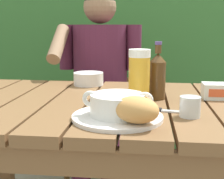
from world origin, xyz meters
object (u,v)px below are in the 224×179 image
(soup_bowl, at_px, (117,104))
(butter_tub, at_px, (217,91))
(person_eating, at_px, (99,78))
(serving_plate, at_px, (117,117))
(chair_near_diner, at_px, (104,108))
(beer_glass, at_px, (139,76))
(table_knife, at_px, (161,110))
(diner_bowl, at_px, (89,79))
(beer_bottle, at_px, (157,75))
(bread_roll, at_px, (136,110))
(water_glass_small, at_px, (190,107))

(soup_bowl, relative_size, butter_tub, 1.99)
(person_eating, relative_size, serving_plate, 4.49)
(person_eating, bearing_deg, serving_plate, -77.57)
(chair_near_diner, xyz_separation_m, beer_glass, (0.25, -0.85, 0.35))
(person_eating, xyz_separation_m, beer_glass, (0.25, -0.66, 0.12))
(beer_glass, height_order, table_knife, beer_glass)
(beer_glass, bearing_deg, diner_bowl, 128.36)
(beer_bottle, relative_size, butter_tub, 2.04)
(soup_bowl, distance_m, table_knife, 0.17)
(bread_roll, xyz_separation_m, butter_tub, (0.30, 0.38, -0.02))
(table_knife, xyz_separation_m, diner_bowl, (-0.32, 0.43, 0.03))
(beer_bottle, bearing_deg, beer_glass, -139.42)
(beer_bottle, height_order, diner_bowl, beer_bottle)
(water_glass_small, bearing_deg, beer_bottle, 112.41)
(serving_plate, bearing_deg, soup_bowl, 104.04)
(chair_near_diner, xyz_separation_m, butter_tub, (0.55, -0.76, 0.29))
(beer_glass, distance_m, water_glass_small, 0.25)
(chair_near_diner, height_order, table_knife, chair_near_diner)
(bread_roll, height_order, beer_bottle, beer_bottle)
(beer_glass, xyz_separation_m, beer_bottle, (0.07, 0.06, -0.01))
(serving_plate, relative_size, bread_roll, 1.76)
(soup_bowl, relative_size, beer_glass, 1.10)
(person_eating, height_order, beer_glass, person_eating)
(beer_bottle, distance_m, water_glass_small, 0.26)
(water_glass_small, relative_size, diner_bowl, 0.46)
(chair_near_diner, xyz_separation_m, person_eating, (-0.00, -0.20, 0.23))
(chair_near_diner, height_order, beer_bottle, chair_near_diner)
(water_glass_small, bearing_deg, butter_tub, 62.71)
(bread_roll, xyz_separation_m, diner_bowl, (-0.25, 0.60, -0.02))
(water_glass_small, bearing_deg, chair_near_diner, 111.91)
(soup_bowl, bearing_deg, bread_roll, -49.40)
(butter_tub, xyz_separation_m, diner_bowl, (-0.55, 0.22, 0.00))
(serving_plate, distance_m, water_glass_small, 0.23)
(beer_glass, relative_size, table_knife, 1.22)
(beer_glass, bearing_deg, chair_near_diner, 106.27)
(water_glass_small, height_order, table_knife, water_glass_small)
(chair_near_diner, bearing_deg, diner_bowl, -90.00)
(serving_plate, height_order, soup_bowl, soup_bowl)
(butter_tub, relative_size, diner_bowl, 0.76)
(diner_bowl, bearing_deg, chair_near_diner, 90.00)
(serving_plate, distance_m, bread_roll, 0.10)
(bread_roll, distance_m, diner_bowl, 0.65)
(chair_near_diner, height_order, water_glass_small, chair_near_diner)
(beer_glass, bearing_deg, bread_roll, -89.77)
(person_eating, height_order, butter_tub, person_eating)
(soup_bowl, height_order, diner_bowl, soup_bowl)
(beer_glass, xyz_separation_m, water_glass_small, (0.16, -0.17, -0.07))
(bread_roll, height_order, butter_tub, bread_roll)
(person_eating, bearing_deg, soup_bowl, -77.57)
(serving_plate, relative_size, beer_glass, 1.42)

